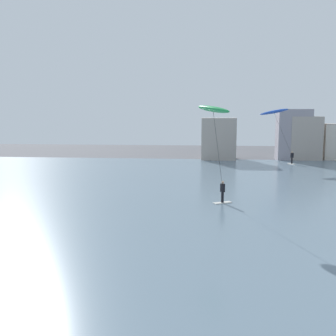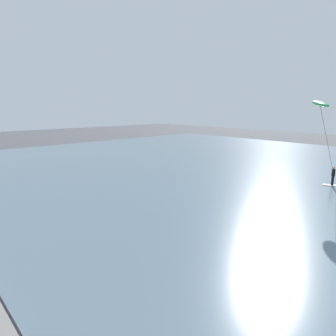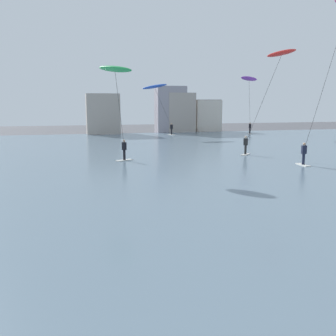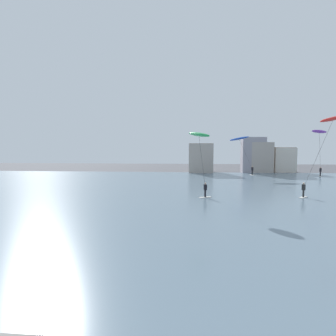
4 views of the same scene
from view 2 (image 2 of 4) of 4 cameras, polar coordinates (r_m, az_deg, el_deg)
The scene contains 2 objects.
water_bay at distance 30.05m, azimuth 29.07°, elevation -2.50°, with size 84.00×52.00×0.10m, color slate.
kitesurfer_green at distance 26.43m, azimuth 27.44°, elevation 9.65°, with size 2.90×4.23×7.21m.
Camera 2 is at (8.98, 2.16, 6.69)m, focal length 31.71 mm.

